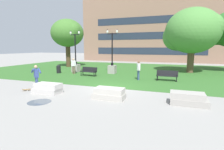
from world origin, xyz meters
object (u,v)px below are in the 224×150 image
Objects in this scene: park_bench_near_left at (167,75)px; concrete_block_left at (109,94)px; park_bench_near_right at (89,71)px; person_bystander_near_lawn at (74,65)px; lamp_post_left at (76,64)px; lamp_post_center at (112,65)px; concrete_block_center at (48,88)px; person_bystander_far_lawn at (138,69)px; trash_bin at (59,69)px; concrete_block_right at (188,99)px; skateboard at (31,89)px; person_skateboarder at (36,76)px.

concrete_block_left is at bearing -112.71° from park_bench_near_left.
person_bystander_near_lawn is (-2.26, 0.75, 0.44)m from park_bench_near_right.
park_bench_near_right is 3.56m from lamp_post_left.
person_bystander_near_lawn is (-7.09, 7.54, 0.68)m from concrete_block_left.
concrete_block_center is at bearing -96.06° from lamp_post_center.
person_bystander_near_lawn is 1.00× the size of person_bystander_far_lawn.
park_bench_near_left is 1.06× the size of person_bystander_far_lawn.
park_bench_near_right is 4.20m from trash_bin.
concrete_block_right is 1.97× the size of skateboard.
skateboard is (-5.79, 0.04, -0.22)m from concrete_block_left.
person_bystander_far_lawn is (6.17, 6.31, 0.90)m from skateboard.
person_bystander_far_lawn is (5.21, -0.45, 0.44)m from park_bench_near_right.
person_bystander_far_lawn is at bearing 45.51° from person_skateboarder.
trash_bin is (-4.16, 0.60, -0.04)m from park_bench_near_right.
person_bystander_far_lawn is at bearing -17.75° from lamp_post_left.
concrete_block_right is 1.07× the size of person_bystander_far_lawn.
trash_bin is at bearing 116.24° from person_skateboarder.
park_bench_near_right is at bearing 81.89° from skateboard.
person_skateboarder is at bearing 176.32° from concrete_block_left.
concrete_block_right is 1.07× the size of person_bystander_near_lawn.
person_bystander_far_lawn is (5.89, 5.99, 0.01)m from person_skateboarder.
park_bench_near_left is 0.37× the size of lamp_post_left.
person_bystander_far_lawn is at bearing -39.27° from lamp_post_center.
concrete_block_center is 1.08× the size of person_skateboarder.
person_bystander_near_lawn is at bearing -67.76° from lamp_post_left.
park_bench_near_left is at bearing 37.92° from skateboard.
park_bench_near_right reaches higher than concrete_block_center.
park_bench_near_left reaches higher than skateboard.
concrete_block_left is at bearing -46.78° from person_bystander_near_lawn.
park_bench_near_left is at bearing 37.50° from person_skateboarder.
park_bench_near_right is at bearing -18.24° from person_bystander_near_lawn.
lamp_post_left is 2.08m from trash_bin.
concrete_block_left is 1.05× the size of person_bystander_near_lawn.
lamp_post_left is 1.00× the size of lamp_post_center.
skateboard is at bearing -66.55° from trash_bin.
concrete_block_left is 0.97× the size of park_bench_near_right.
lamp_post_center is at bearing 74.23° from skateboard.
person_bystander_near_lawn is (-11.25, 7.13, 0.68)m from concrete_block_right.
lamp_post_center reaches higher than person_bystander_far_lawn.
park_bench_near_right is (-8.99, 6.38, 0.23)m from concrete_block_right.
trash_bin is at bearing 171.75° from park_bench_near_right.
person_bystander_near_lawn is at bearing -156.26° from lamp_post_center.
concrete_block_left is 1.05× the size of person_skateboarder.
lamp_post_center reaches higher than park_bench_near_right.
concrete_block_right is 1.01× the size of park_bench_near_left.
trash_bin is (-8.98, 7.40, 0.20)m from concrete_block_left.
lamp_post_left is at bearing 168.30° from park_bench_near_left.
concrete_block_left is at bearing -71.03° from lamp_post_center.
concrete_block_center is 8.37m from concrete_block_right.
park_bench_near_left is 2.52m from person_bystander_far_lawn.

